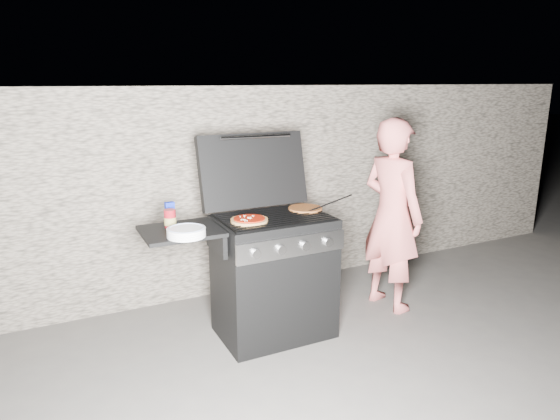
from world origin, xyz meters
name	(u,v)px	position (x,y,z in m)	size (l,w,h in m)	color
ground	(274,332)	(0.00, 0.00, 0.00)	(50.00, 50.00, 0.00)	#4A4743
stone_wall	(223,189)	(0.00, 1.05, 0.90)	(8.00, 0.35, 1.80)	gray
gas_grill	(242,282)	(-0.25, 0.00, 0.46)	(1.34, 0.79, 0.91)	black
pizza_topped	(249,220)	(-0.21, -0.05, 0.93)	(0.26, 0.26, 0.03)	#DE894F
pizza_plain	(305,208)	(0.30, 0.07, 0.92)	(0.25, 0.25, 0.01)	#AE6628
sauce_jar	(170,218)	(-0.72, 0.08, 0.96)	(0.08, 0.08, 0.12)	maroon
blue_carton	(170,212)	(-0.68, 0.22, 0.97)	(0.06, 0.04, 0.14)	#0C1D9C
plate_stack	(186,232)	(-0.68, -0.17, 0.93)	(0.24, 0.24, 0.06)	white
person	(392,215)	(1.07, 0.02, 0.78)	(0.57, 0.38, 1.57)	#E66D69
tongs	(331,203)	(0.47, 0.00, 0.95)	(0.01, 0.01, 0.42)	black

